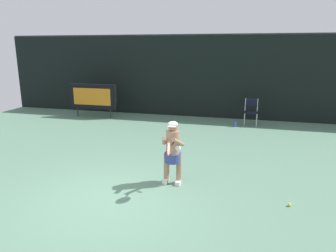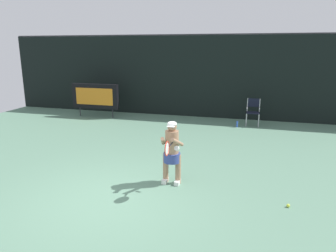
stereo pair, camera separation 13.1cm
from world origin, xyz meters
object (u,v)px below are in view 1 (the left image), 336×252
Objects in this scene: tennis_racket at (169,148)px; tennis_ball_loose at (289,205)px; water_bottle at (235,124)px; tennis_player at (173,150)px; scoreboard at (93,96)px; umpire_chair at (251,110)px.

tennis_racket is 2.67m from tennis_ball_loose.
water_bottle is 0.18× the size of tennis_player.
water_bottle is at bearing 78.93° from tennis_player.
scoreboard is 3.65× the size of tennis_racket.
tennis_ball_loose is at bearing -83.03° from umpire_chair.
tennis_player is at bearing -105.22° from umpire_chair.
tennis_player is 2.46× the size of tennis_racket.
tennis_racket is at bearing -103.22° from umpire_chair.
tennis_player is (-1.71, -6.28, 0.19)m from umpire_chair.
scoreboard is 10.14m from tennis_ball_loose.
umpire_chair is 7.14m from tennis_racket.
scoreboard is 2.04× the size of umpire_chair.
water_bottle is at bearing 98.39° from tennis_racket.
tennis_racket is at bearing -51.64° from scoreboard.
tennis_player is at bearing -49.13° from scoreboard.
umpire_chair is at bearing 94.45° from tennis_racket.
scoreboard is at bearing 146.03° from tennis_racket.
tennis_player reaches higher than water_bottle.
scoreboard is 8.48m from tennis_racket.
scoreboard is 6.91m from umpire_chair.
tennis_player is at bearing 114.54° from tennis_racket.
tennis_player reaches higher than tennis_racket.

